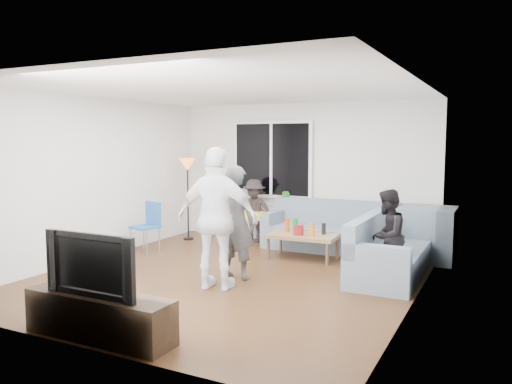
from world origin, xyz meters
The scene contains 31 objects.
floor centered at (0.00, 0.00, -0.02)m, with size 5.00×5.50×0.04m, color #56351C.
ceiling centered at (0.00, 0.00, 2.62)m, with size 5.00×5.50×0.04m, color white.
wall_back centered at (0.00, 2.77, 1.30)m, with size 5.00×0.04×2.60m, color silver.
wall_front centered at (0.00, -2.77, 1.30)m, with size 5.00×0.04×2.60m, color silver.
wall_left centered at (-2.52, 0.00, 1.30)m, with size 0.04×5.50×2.60m, color silver.
wall_right centered at (2.52, 0.00, 1.30)m, with size 0.04×5.50×2.60m, color silver.
window_frame centered at (-0.60, 2.69, 1.55)m, with size 1.62×0.06×1.47m, color white.
window_glass centered at (-0.60, 2.65, 1.55)m, with size 1.50×0.02×1.35m, color black.
window_mullion centered at (-0.60, 2.64, 1.55)m, with size 0.05×0.03×1.35m, color white.
radiator centered at (-0.60, 2.65, 0.31)m, with size 1.30×0.12×0.62m, color silver.
potted_plant centered at (-0.29, 2.62, 0.79)m, with size 0.19×0.15×0.35m, color #2C6B2B.
vase centered at (-0.99, 2.62, 0.71)m, with size 0.17×0.17×0.18m, color silver.
sofa_back_section centered at (0.70, 2.27, 0.42)m, with size 2.30×0.85×0.85m, color slate, non-canonical shape.
sofa_right_section centered at (2.02, 1.02, 0.42)m, with size 0.85×2.00×0.85m, color slate, non-canonical shape.
sofa_corner centered at (2.33, 2.27, 0.42)m, with size 0.85×0.85×0.85m, color slate.
cushion_yellow centered at (-0.78, 2.25, 0.51)m, with size 0.38×0.32×0.14m, color yellow.
cushion_red centered at (-0.51, 2.33, 0.51)m, with size 0.36×0.30×0.13m, color maroon.
coffee_table centered at (0.51, 1.47, 0.20)m, with size 1.10×0.60×0.40m, color #A98751.
pitcher centered at (0.48, 1.37, 0.49)m, with size 0.17×0.17×0.17m, color maroon.
side_chair centered at (-2.05, 0.66, 0.43)m, with size 0.40×0.40×0.86m, color #255AA3, non-canonical shape.
floor_lamp centered at (-2.05, 1.96, 0.78)m, with size 0.32×0.32×1.56m, color orange, non-canonical shape.
player_left centered at (0.11, -0.04, 0.79)m, with size 0.58×0.38×1.58m, color #444549.
player_right centered at (0.14, -0.58, 0.92)m, with size 1.08×0.45×1.84m, color silver.
spectator_right centered at (2.02, 0.71, 0.63)m, with size 0.61×0.48×1.26m, color black.
spectator_back centered at (-0.79, 2.30, 0.59)m, with size 0.77×0.44×1.19m, color black.
tv_console centered at (-0.05, -2.50, 0.22)m, with size 1.60×0.40×0.44m, color #35261A.
television centered at (-0.05, -2.50, 0.75)m, with size 1.07×0.14×0.62m, color black.
bottle_a centered at (0.21, 1.54, 0.52)m, with size 0.07×0.07×0.25m, color #E54E0D.
bottle_d centered at (0.71, 1.36, 0.51)m, with size 0.07×0.07×0.22m, color orange.
bottle_e centered at (0.82, 1.61, 0.49)m, with size 0.07×0.07×0.18m, color black.
bottle_b centered at (0.43, 1.33, 0.54)m, with size 0.08×0.08×0.27m, color #198D1F.
Camera 1 is at (3.43, -6.05, 1.93)m, focal length 35.31 mm.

